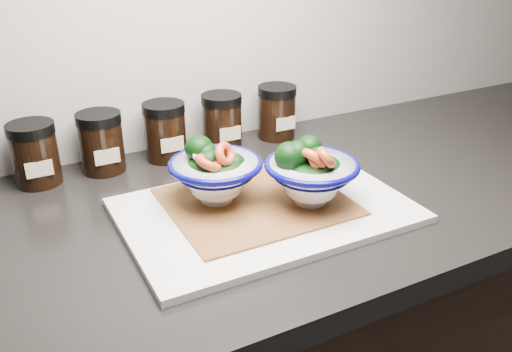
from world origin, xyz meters
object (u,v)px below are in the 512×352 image
spice_jar_b (101,142)px  spice_jar_e (277,112)px  spice_jar_a (35,154)px  spice_jar_c (165,131)px  cutting_board (265,210)px  spice_jar_d (222,121)px  bowl_right (310,174)px  bowl_left (215,173)px

spice_jar_b → spice_jar_e: (0.37, 0.00, 0.00)m
spice_jar_a → spice_jar_c: (0.24, 0.00, 0.00)m
cutting_board → spice_jar_d: 0.30m
spice_jar_a → spice_jar_e: size_ratio=1.00×
spice_jar_b → spice_jar_a: bearing=180.0°
bowl_right → spice_jar_b: 0.40m
spice_jar_b → bowl_left: bearing=-61.3°
bowl_left → spice_jar_a: (-0.24, 0.23, -0.01)m
bowl_left → spice_jar_b: (-0.13, 0.23, -0.01)m
bowl_left → spice_jar_e: size_ratio=1.34×
spice_jar_a → spice_jar_e: same height
spice_jar_b → spice_jar_e: same height
spice_jar_b → spice_jar_d: same height
spice_jar_a → spice_jar_b: bearing=0.0°
bowl_left → bowl_right: size_ratio=1.00×
cutting_board → spice_jar_b: spice_jar_b is taller
bowl_right → spice_jar_d: (-0.01, 0.31, -0.01)m
spice_jar_d → spice_jar_b: bearing=180.0°
cutting_board → bowl_right: size_ratio=2.97×
bowl_left → spice_jar_d: bearing=63.3°
bowl_left → bowl_right: bearing=-30.1°
spice_jar_b → spice_jar_d: 0.24m
cutting_board → bowl_left: bowl_left is taller
bowl_left → spice_jar_e: (0.25, 0.23, -0.01)m
bowl_right → spice_jar_b: bearing=129.9°
cutting_board → spice_jar_b: 0.35m
spice_jar_e → spice_jar_b: bearing=180.0°
cutting_board → bowl_left: (-0.06, 0.05, 0.06)m
spice_jar_e → bowl_left: bearing=-136.5°
bowl_right → spice_jar_b: bowl_right is taller
bowl_right → spice_jar_d: bearing=92.5°
spice_jar_c → spice_jar_e: bearing=0.0°
cutting_board → spice_jar_e: (0.18, 0.29, 0.05)m
bowl_left → spice_jar_b: 0.27m
spice_jar_b → spice_jar_d: bearing=0.0°
spice_jar_b → spice_jar_d: (0.24, 0.00, 0.00)m
spice_jar_b → spice_jar_c: (0.12, 0.00, 0.00)m
spice_jar_a → spice_jar_d: bearing=0.0°
cutting_board → spice_jar_d: spice_jar_d is taller
spice_jar_d → bowl_left: bearing=-116.7°
cutting_board → bowl_right: bearing=-17.8°
bowl_right → spice_jar_c: 0.34m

